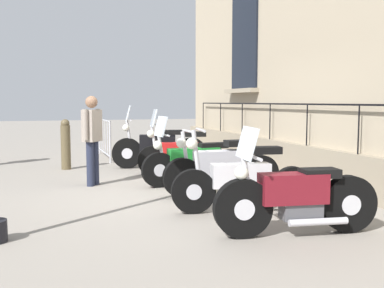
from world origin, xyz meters
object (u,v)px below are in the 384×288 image
Objects in this scene: motorcycle_red at (181,154)px; bollard at (66,144)px; motorcycle_silver at (222,169)px; motorcycle_white at (243,182)px; motorcycle_green at (195,162)px; motorcycle_maroon at (295,198)px; crowd_barrier at (104,137)px; motorcycle_black at (158,148)px; pedestrian_standing at (92,135)px.

motorcycle_red is 1.65× the size of bollard.
motorcycle_white is (0.12, 1.07, -0.01)m from motorcycle_silver.
motorcycle_maroon is at bearing 91.73° from motorcycle_green.
bollard reaches higher than crowd_barrier.
motorcycle_maroon is at bearing 92.57° from motorcycle_black.
bollard is (2.17, -4.76, 0.15)m from motorcycle_white.
motorcycle_black is at bearing -86.20° from motorcycle_green.
crowd_barrier is (0.96, -2.17, 0.10)m from motorcycle_black.
pedestrian_standing reaches higher than bollard.
motorcycle_red is 2.06m from pedestrian_standing.
motorcycle_white is at bearing -85.09° from motorcycle_maroon.
pedestrian_standing is at bearing 80.10° from crowd_barrier.
motorcycle_red reaches higher than motorcycle_green.
pedestrian_standing is (1.79, -0.51, 0.49)m from motorcycle_green.
bollard reaches higher than motorcycle_silver.
motorcycle_black reaches higher than motorcycle_white.
motorcycle_green reaches higher than bollard.
motorcycle_white is at bearing 114.47° from bollard.
motorcycle_white is 6.60m from crowd_barrier.
motorcycle_maroon is (0.01, 2.27, 0.00)m from motorcycle_silver.
motorcycle_black is at bearing -133.45° from pedestrian_standing.
pedestrian_standing is at bearing 46.55° from motorcycle_black.
pedestrian_standing reaches higher than motorcycle_maroon.
bollard is (2.28, -3.69, 0.14)m from motorcycle_silver.
motorcycle_red reaches higher than motorcycle_white.
motorcycle_silver is at bearing 141.06° from pedestrian_standing.
motorcycle_green is 1.84× the size of bollard.
crowd_barrier is at bearing -81.10° from motorcycle_maroon.
motorcycle_red is at bearing 102.72° from motorcycle_black.
motorcycle_maroon reaches higher than motorcycle_white.
motorcycle_black reaches higher than motorcycle_silver.
pedestrian_standing is at bearing -55.61° from motorcycle_white.
motorcycle_green is at bearing -90.10° from motorcycle_white.
motorcycle_green reaches higher than motorcycle_maroon.
pedestrian_standing is at bearing -38.94° from motorcycle_silver.
motorcycle_green is at bearing 93.80° from motorcycle_black.
pedestrian_standing reaches higher than crowd_barrier.
motorcycle_red is 1.22m from motorcycle_green.
motorcycle_black reaches higher than motorcycle_maroon.
motorcycle_black is 1.08× the size of motorcycle_silver.
motorcycle_black is 1.05× the size of motorcycle_white.
motorcycle_maroon is at bearing 89.69° from motorcycle_silver.
motorcycle_silver is at bearing 121.74° from bollard.
motorcycle_maroon is 1.20× the size of pedestrian_standing.
motorcycle_white reaches higher than crowd_barrier.
motorcycle_maroon reaches higher than bollard.
motorcycle_red reaches higher than motorcycle_maroon.
motorcycle_green is 1.05× the size of motorcycle_silver.
crowd_barrier is at bearing -75.89° from motorcycle_green.
pedestrian_standing is at bearing 100.09° from bollard.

